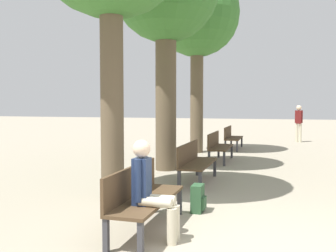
{
  "coord_description": "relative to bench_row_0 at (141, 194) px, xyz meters",
  "views": [
    {
      "loc": [
        0.17,
        -3.91,
        1.62
      ],
      "look_at": [
        -2.6,
        5.31,
        1.07
      ],
      "focal_mm": 40.0,
      "sensor_mm": 36.0,
      "label": 1
    }
  ],
  "objects": [
    {
      "name": "bench_row_1",
      "position": [
        0.0,
        3.08,
        0.0
      ],
      "size": [
        0.49,
        1.7,
        0.82
      ],
      "color": "#4C3823",
      "rests_on": "ground_plane"
    },
    {
      "name": "bench_row_2",
      "position": [
        0.0,
        6.16,
        0.0
      ],
      "size": [
        0.49,
        1.7,
        0.82
      ],
      "color": "#4C3823",
      "rests_on": "ground_plane"
    },
    {
      "name": "pedestrian_near",
      "position": [
        2.47,
        12.66,
        0.44
      ],
      "size": [
        0.32,
        0.22,
        1.6
      ],
      "color": "beige",
      "rests_on": "ground_plane"
    },
    {
      "name": "backpack",
      "position": [
        0.52,
        1.02,
        -0.27
      ],
      "size": [
        0.2,
        0.28,
        0.41
      ],
      "color": "#284C2D",
      "rests_on": "ground_plane"
    },
    {
      "name": "person_seated",
      "position": [
        0.23,
        -0.3,
        0.16
      ],
      "size": [
        0.56,
        0.32,
        1.2
      ],
      "color": "beige",
      "rests_on": "ground_plane"
    },
    {
      "name": "bench_row_0",
      "position": [
        0.0,
        0.0,
        0.0
      ],
      "size": [
        0.49,
        1.7,
        0.82
      ],
      "color": "#4C3823",
      "rests_on": "ground_plane"
    },
    {
      "name": "tree_row_2",
      "position": [
        -1.02,
        7.97,
        4.09
      ],
      "size": [
        2.83,
        2.83,
        6.06
      ],
      "color": "brown",
      "rests_on": "ground_plane"
    },
    {
      "name": "bench_row_3",
      "position": [
        0.0,
        9.24,
        0.0
      ],
      "size": [
        0.49,
        1.7,
        0.82
      ],
      "color": "#4C3823",
      "rests_on": "ground_plane"
    }
  ]
}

